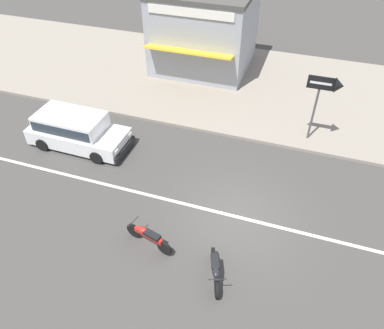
{
  "coord_description": "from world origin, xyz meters",
  "views": [
    {
      "loc": [
        1.36,
        -9.3,
        10.54
      ],
      "look_at": [
        -2.23,
        1.42,
        0.8
      ],
      "focal_mm": 35.0,
      "sensor_mm": 36.0,
      "label": 1
    }
  ],
  "objects_px": {
    "arrow_signboard": "(332,89)",
    "shopfront_corner_warung": "(204,29)",
    "motorcycle_0": "(215,270)",
    "minivan_white_0": "(75,129)",
    "motorcycle_1": "(148,236)"
  },
  "relations": [
    {
      "from": "motorcycle_1",
      "to": "motorcycle_0",
      "type": "bearing_deg",
      "value": -12.36
    },
    {
      "from": "motorcycle_1",
      "to": "arrow_signboard",
      "type": "height_order",
      "value": "arrow_signboard"
    },
    {
      "from": "motorcycle_1",
      "to": "shopfront_corner_warung",
      "type": "relative_size",
      "value": 0.32
    },
    {
      "from": "minivan_white_0",
      "to": "shopfront_corner_warung",
      "type": "height_order",
      "value": "shopfront_corner_warung"
    },
    {
      "from": "arrow_signboard",
      "to": "shopfront_corner_warung",
      "type": "xyz_separation_m",
      "value": [
        -7.3,
        5.66,
        -0.39
      ]
    },
    {
      "from": "minivan_white_0",
      "to": "motorcycle_0",
      "type": "relative_size",
      "value": 2.71
    },
    {
      "from": "shopfront_corner_warung",
      "to": "motorcycle_1",
      "type": "bearing_deg",
      "value": -80.71
    },
    {
      "from": "motorcycle_1",
      "to": "minivan_white_0",
      "type": "bearing_deg",
      "value": 141.89
    },
    {
      "from": "arrow_signboard",
      "to": "shopfront_corner_warung",
      "type": "bearing_deg",
      "value": 142.22
    },
    {
      "from": "arrow_signboard",
      "to": "minivan_white_0",
      "type": "bearing_deg",
      "value": -160.86
    },
    {
      "from": "motorcycle_0",
      "to": "shopfront_corner_warung",
      "type": "height_order",
      "value": "shopfront_corner_warung"
    },
    {
      "from": "motorcycle_0",
      "to": "arrow_signboard",
      "type": "distance_m",
      "value": 9.06
    },
    {
      "from": "motorcycle_0",
      "to": "minivan_white_0",
      "type": "bearing_deg",
      "value": 148.91
    },
    {
      "from": "motorcycle_0",
      "to": "motorcycle_1",
      "type": "relative_size",
      "value": 0.9
    },
    {
      "from": "minivan_white_0",
      "to": "arrow_signboard",
      "type": "distance_m",
      "value": 11.21
    }
  ]
}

